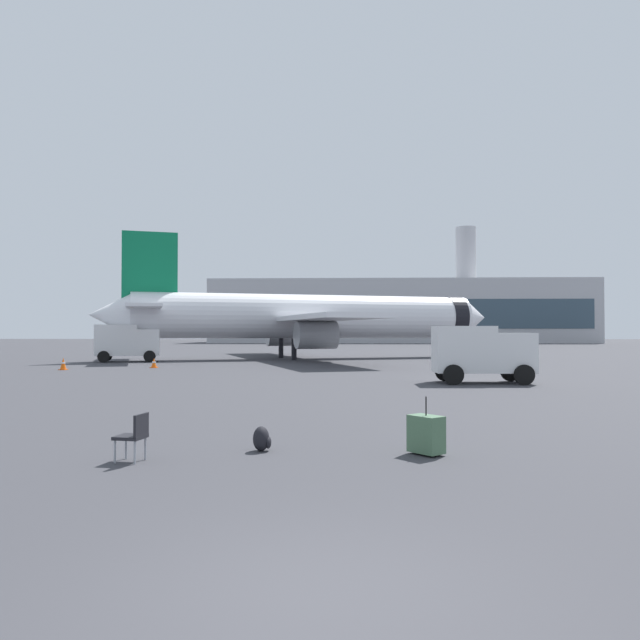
# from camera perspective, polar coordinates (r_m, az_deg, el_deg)

# --- Properties ---
(ground_plane) EXTENTS (400.00, 400.00, 0.00)m
(ground_plane) POSITION_cam_1_polar(r_m,az_deg,el_deg) (5.91, -0.39, -24.28)
(ground_plane) COLOR #38383D
(airplane_at_gate) EXTENTS (34.81, 31.83, 10.50)m
(airplane_at_gate) POSITION_cam_1_polar(r_m,az_deg,el_deg) (53.79, -1.22, 0.29)
(airplane_at_gate) COLOR white
(airplane_at_gate) RESTS_ON ground
(service_truck) EXTENTS (5.23, 3.62, 2.90)m
(service_truck) POSITION_cam_1_polar(r_m,az_deg,el_deg) (50.49, -17.46, -1.89)
(service_truck) COLOR white
(service_truck) RESTS_ON ground
(cargo_van) EXTENTS (4.43, 2.39, 2.60)m
(cargo_van) POSITION_cam_1_polar(r_m,az_deg,el_deg) (28.99, 14.72, -2.82)
(cargo_van) COLOR white
(cargo_van) RESTS_ON ground
(safety_cone_near) EXTENTS (0.44, 0.44, 0.75)m
(safety_cone_near) POSITION_cam_1_polar(r_m,az_deg,el_deg) (41.03, -22.68, -3.77)
(safety_cone_near) COLOR #F2590C
(safety_cone_near) RESTS_ON ground
(safety_cone_mid) EXTENTS (0.44, 0.44, 0.63)m
(safety_cone_mid) POSITION_cam_1_polar(r_m,az_deg,el_deg) (41.49, -15.12, -3.87)
(safety_cone_mid) COLOR #F2590C
(safety_cone_mid) RESTS_ON ground
(safety_cone_far) EXTENTS (0.44, 0.44, 0.63)m
(safety_cone_far) POSITION_cam_1_polar(r_m,az_deg,el_deg) (57.36, 14.32, -3.10)
(safety_cone_far) COLOR #F2590C
(safety_cone_far) RESTS_ON ground
(rolling_suitcase) EXTENTS (0.72, 0.75, 1.10)m
(rolling_suitcase) POSITION_cam_1_polar(r_m,az_deg,el_deg) (12.02, 9.80, -10.37)
(rolling_suitcase) COLOR #476B4C
(rolling_suitcase) RESTS_ON ground
(traveller_backpack) EXTENTS (0.36, 0.40, 0.48)m
(traveller_backpack) POSITION_cam_1_polar(r_m,az_deg,el_deg) (12.28, -5.40, -10.92)
(traveller_backpack) COLOR black
(traveller_backpack) RESTS_ON ground
(gate_chair) EXTENTS (0.55, 0.55, 0.86)m
(gate_chair) POSITION_cam_1_polar(r_m,az_deg,el_deg) (11.69, -16.82, -10.07)
(gate_chair) COLOR black
(gate_chair) RESTS_ON ground
(terminal_building) EXTENTS (80.92, 20.61, 25.44)m
(terminal_building) POSITION_cam_1_polar(r_m,az_deg,el_deg) (136.93, 7.36, 0.78)
(terminal_building) COLOR #B2B2B7
(terminal_building) RESTS_ON ground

